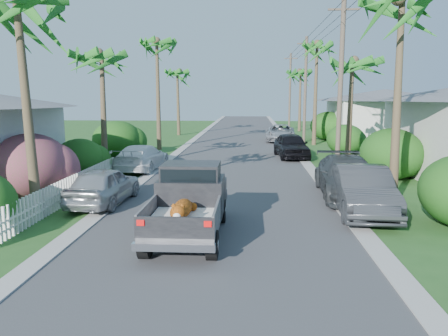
# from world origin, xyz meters

# --- Properties ---
(ground) EXTENTS (120.00, 120.00, 0.00)m
(ground) POSITION_xyz_m (0.00, 0.00, 0.00)
(ground) COLOR #26531F
(ground) RESTS_ON ground
(road) EXTENTS (8.00, 100.00, 0.02)m
(road) POSITION_xyz_m (0.00, 25.00, 0.01)
(road) COLOR #38383A
(road) RESTS_ON ground
(curb_left) EXTENTS (0.60, 100.00, 0.06)m
(curb_left) POSITION_xyz_m (-4.30, 25.00, 0.03)
(curb_left) COLOR #A5A39E
(curb_left) RESTS_ON ground
(curb_right) EXTENTS (0.60, 100.00, 0.06)m
(curb_right) POSITION_xyz_m (4.30, 25.00, 0.03)
(curb_right) COLOR #A5A39E
(curb_right) RESTS_ON ground
(pickup_truck) EXTENTS (1.98, 5.12, 2.06)m
(pickup_truck) POSITION_xyz_m (-0.87, 2.01, 1.01)
(pickup_truck) COLOR black
(pickup_truck) RESTS_ON ground
(parked_car_rn) EXTENTS (2.04, 5.05, 1.63)m
(parked_car_rn) POSITION_xyz_m (4.80, 4.43, 0.81)
(parked_car_rn) COLOR #313336
(parked_car_rn) RESTS_ON ground
(parked_car_rm) EXTENTS (2.45, 5.59, 1.60)m
(parked_car_rm) POSITION_xyz_m (4.84, 7.00, 0.80)
(parked_car_rm) COLOR #333739
(parked_car_rm) RESTS_ON ground
(parked_car_rf) EXTENTS (2.32, 4.86, 1.60)m
(parked_car_rf) POSITION_xyz_m (3.60, 18.15, 0.80)
(parked_car_rf) COLOR black
(parked_car_rf) RESTS_ON ground
(parked_car_rd) EXTENTS (2.83, 5.49, 1.48)m
(parked_car_rd) POSITION_xyz_m (3.60, 28.48, 0.74)
(parked_car_rd) COLOR #A6A8AD
(parked_car_rd) RESTS_ON ground
(parked_car_ln) EXTENTS (1.98, 4.28, 1.42)m
(parked_car_ln) POSITION_xyz_m (-4.58, 5.19, 0.71)
(parked_car_ln) COLOR #A9ABB0
(parked_car_ln) RESTS_ON ground
(parked_car_lf) EXTENTS (2.36, 4.99, 1.41)m
(parked_car_lf) POSITION_xyz_m (-5.00, 12.69, 0.70)
(parked_car_lf) COLOR white
(parked_car_lf) RESTS_ON ground
(palm_l_a) EXTENTS (4.40, 4.40, 8.20)m
(palm_l_a) POSITION_xyz_m (-6.20, 3.00, 6.93)
(palm_l_a) COLOR brown
(palm_l_a) RESTS_ON ground
(palm_l_b) EXTENTS (4.40, 4.40, 7.40)m
(palm_l_b) POSITION_xyz_m (-6.80, 12.00, 6.15)
(palm_l_b) COLOR brown
(palm_l_b) RESTS_ON ground
(palm_l_c) EXTENTS (4.40, 4.40, 9.20)m
(palm_l_c) POSITION_xyz_m (-6.00, 22.00, 7.91)
(palm_l_c) COLOR brown
(palm_l_c) RESTS_ON ground
(palm_l_d) EXTENTS (4.40, 4.40, 7.70)m
(palm_l_d) POSITION_xyz_m (-6.50, 34.00, 6.44)
(palm_l_d) COLOR brown
(palm_l_d) RESTS_ON ground
(palm_r_a) EXTENTS (4.40, 4.40, 8.70)m
(palm_r_a) POSITION_xyz_m (6.30, 6.00, 7.42)
(palm_r_a) COLOR brown
(palm_r_a) RESTS_ON ground
(palm_r_b) EXTENTS (4.40, 4.40, 7.20)m
(palm_r_b) POSITION_xyz_m (6.60, 15.00, 5.95)
(palm_r_b) COLOR brown
(palm_r_b) RESTS_ON ground
(palm_r_c) EXTENTS (4.40, 4.40, 9.40)m
(palm_r_c) POSITION_xyz_m (6.20, 26.00, 8.11)
(palm_r_c) COLOR brown
(palm_r_c) RESTS_ON ground
(palm_r_d) EXTENTS (4.40, 4.40, 8.00)m
(palm_r_d) POSITION_xyz_m (6.50, 40.00, 6.74)
(palm_r_d) COLOR brown
(palm_r_d) RESTS_ON ground
(shrub_l_b) EXTENTS (3.00, 3.30, 2.60)m
(shrub_l_b) POSITION_xyz_m (-7.80, 6.00, 1.30)
(shrub_l_b) COLOR #C41C6E
(shrub_l_b) RESTS_ON ground
(shrub_l_c) EXTENTS (2.40, 2.64, 2.00)m
(shrub_l_c) POSITION_xyz_m (-7.40, 10.00, 1.00)
(shrub_l_c) COLOR #134212
(shrub_l_c) RESTS_ON ground
(shrub_l_d) EXTENTS (3.20, 3.52, 2.40)m
(shrub_l_d) POSITION_xyz_m (-8.00, 18.00, 1.20)
(shrub_l_d) COLOR #134212
(shrub_l_d) RESTS_ON ground
(shrub_r_b) EXTENTS (3.00, 3.30, 2.50)m
(shrub_r_b) POSITION_xyz_m (7.80, 11.00, 1.25)
(shrub_r_b) COLOR #134212
(shrub_r_b) RESTS_ON ground
(shrub_r_c) EXTENTS (2.60, 2.86, 2.10)m
(shrub_r_c) POSITION_xyz_m (7.50, 20.00, 1.05)
(shrub_r_c) COLOR #134212
(shrub_r_c) RESTS_ON ground
(shrub_r_d) EXTENTS (3.20, 3.52, 2.60)m
(shrub_r_d) POSITION_xyz_m (8.00, 30.00, 1.30)
(shrub_r_d) COLOR #134212
(shrub_r_d) RESTS_ON ground
(picket_fence) EXTENTS (0.10, 11.00, 1.00)m
(picket_fence) POSITION_xyz_m (-6.00, 5.50, 0.50)
(picket_fence) COLOR white
(picket_fence) RESTS_ON ground
(house_right_far) EXTENTS (9.00, 8.00, 4.60)m
(house_right_far) POSITION_xyz_m (13.00, 30.00, 2.12)
(house_right_far) COLOR silver
(house_right_far) RESTS_ON ground
(utility_pole_b) EXTENTS (1.60, 0.26, 9.00)m
(utility_pole_b) POSITION_xyz_m (5.60, 13.00, 4.60)
(utility_pole_b) COLOR brown
(utility_pole_b) RESTS_ON ground
(utility_pole_c) EXTENTS (1.60, 0.26, 9.00)m
(utility_pole_c) POSITION_xyz_m (5.60, 28.00, 4.60)
(utility_pole_c) COLOR brown
(utility_pole_c) RESTS_ON ground
(utility_pole_d) EXTENTS (1.60, 0.26, 9.00)m
(utility_pole_d) POSITION_xyz_m (5.60, 43.00, 4.60)
(utility_pole_d) COLOR brown
(utility_pole_d) RESTS_ON ground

